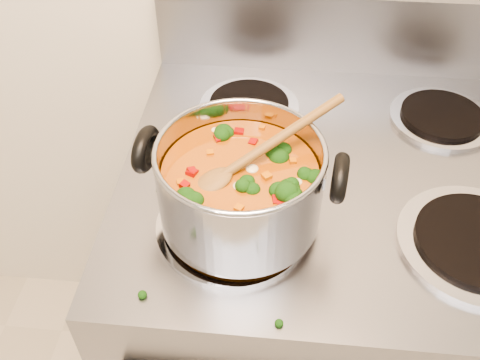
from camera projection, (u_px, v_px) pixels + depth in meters
The scene contains 4 objects.
electric_range at pixel (319, 313), 1.22m from camera, with size 0.76×0.68×1.08m.
stockpot at pixel (240, 185), 0.76m from camera, with size 0.30×0.24×0.14m.
wooden_spoon at pixel (247, 160), 0.73m from camera, with size 0.21×0.18×0.08m.
cooktop_crumbs at pixel (300, 229), 0.80m from camera, with size 0.09×0.36×0.01m.
Camera 1 is at (-0.10, 0.49, 1.53)m, focal length 40.00 mm.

